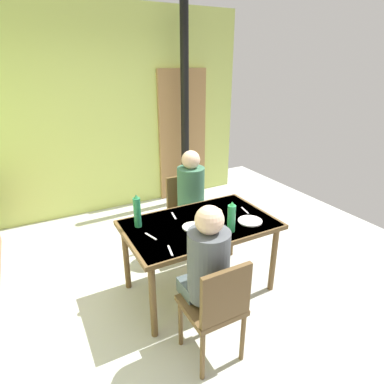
{
  "coord_description": "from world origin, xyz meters",
  "views": [
    {
      "loc": [
        -0.99,
        -2.22,
        2.09
      ],
      "look_at": [
        0.3,
        0.18,
        0.98
      ],
      "focal_mm": 29.94,
      "sensor_mm": 36.0,
      "label": 1
    }
  ],
  "objects_px": {
    "chair_near_diner": "(217,306)",
    "person_far_diner": "(191,190)",
    "person_near_diner": "(208,262)",
    "dining_table": "(200,230)",
    "water_bottle_green_near": "(231,218)",
    "chair_far_diner": "(186,208)",
    "water_bottle_green_far": "(137,212)"
  },
  "relations": [
    {
      "from": "chair_near_diner",
      "to": "person_far_diner",
      "type": "xyz_separation_m",
      "value": [
        0.54,
        1.4,
        0.28
      ]
    },
    {
      "from": "chair_near_diner",
      "to": "person_far_diner",
      "type": "height_order",
      "value": "person_far_diner"
    },
    {
      "from": "person_far_diner",
      "to": "chair_near_diner",
      "type": "bearing_deg",
      "value": 68.76
    },
    {
      "from": "person_near_diner",
      "to": "dining_table",
      "type": "bearing_deg",
      "value": 65.13
    },
    {
      "from": "chair_near_diner",
      "to": "water_bottle_green_near",
      "type": "height_order",
      "value": "water_bottle_green_near"
    },
    {
      "from": "chair_far_diner",
      "to": "water_bottle_green_far",
      "type": "xyz_separation_m",
      "value": [
        -0.77,
        -0.57,
        0.37
      ]
    },
    {
      "from": "person_far_diner",
      "to": "water_bottle_green_far",
      "type": "relative_size",
      "value": 2.5
    },
    {
      "from": "person_far_diner",
      "to": "water_bottle_green_near",
      "type": "height_order",
      "value": "person_far_diner"
    },
    {
      "from": "dining_table",
      "to": "water_bottle_green_near",
      "type": "xyz_separation_m",
      "value": [
        0.16,
        -0.26,
        0.21
      ]
    },
    {
      "from": "dining_table",
      "to": "person_far_diner",
      "type": "distance_m",
      "value": 0.69
    },
    {
      "from": "dining_table",
      "to": "chair_near_diner",
      "type": "distance_m",
      "value": 0.84
    },
    {
      "from": "person_near_diner",
      "to": "person_far_diner",
      "type": "bearing_deg",
      "value": 66.7
    },
    {
      "from": "chair_near_diner",
      "to": "chair_far_diner",
      "type": "distance_m",
      "value": 1.63
    },
    {
      "from": "water_bottle_green_far",
      "to": "chair_far_diner",
      "type": "bearing_deg",
      "value": 36.43
    },
    {
      "from": "water_bottle_green_far",
      "to": "dining_table",
      "type": "bearing_deg",
      "value": -21.28
    },
    {
      "from": "water_bottle_green_near",
      "to": "chair_near_diner",
      "type": "bearing_deg",
      "value": -131.79
    },
    {
      "from": "person_far_diner",
      "to": "water_bottle_green_far",
      "type": "distance_m",
      "value": 0.89
    },
    {
      "from": "chair_near_diner",
      "to": "water_bottle_green_near",
      "type": "distance_m",
      "value": 0.77
    },
    {
      "from": "water_bottle_green_far",
      "to": "water_bottle_green_near",
      "type": "bearing_deg",
      "value": -34.13
    },
    {
      "from": "person_near_diner",
      "to": "water_bottle_green_near",
      "type": "height_order",
      "value": "person_near_diner"
    },
    {
      "from": "chair_near_diner",
      "to": "water_bottle_green_near",
      "type": "bearing_deg",
      "value": 48.21
    },
    {
      "from": "water_bottle_green_near",
      "to": "water_bottle_green_far",
      "type": "height_order",
      "value": "water_bottle_green_far"
    },
    {
      "from": "dining_table",
      "to": "chair_far_diner",
      "type": "distance_m",
      "value": 0.82
    },
    {
      "from": "chair_near_diner",
      "to": "person_near_diner",
      "type": "distance_m",
      "value": 0.31
    },
    {
      "from": "chair_far_diner",
      "to": "person_near_diner",
      "type": "height_order",
      "value": "person_near_diner"
    },
    {
      "from": "dining_table",
      "to": "person_far_diner",
      "type": "xyz_separation_m",
      "value": [
        0.25,
        0.63,
        0.13
      ]
    },
    {
      "from": "chair_near_diner",
      "to": "water_bottle_green_far",
      "type": "distance_m",
      "value": 1.06
    },
    {
      "from": "person_far_diner",
      "to": "chair_far_diner",
      "type": "bearing_deg",
      "value": -90.0
    },
    {
      "from": "chair_near_diner",
      "to": "chair_far_diner",
      "type": "xyz_separation_m",
      "value": [
        0.54,
        1.54,
        0.0
      ]
    },
    {
      "from": "person_far_diner",
      "to": "water_bottle_green_far",
      "type": "xyz_separation_m",
      "value": [
        -0.77,
        -0.43,
        0.09
      ]
    },
    {
      "from": "chair_far_diner",
      "to": "person_near_diner",
      "type": "distance_m",
      "value": 1.53
    },
    {
      "from": "person_near_diner",
      "to": "water_bottle_green_far",
      "type": "relative_size",
      "value": 2.5
    }
  ]
}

